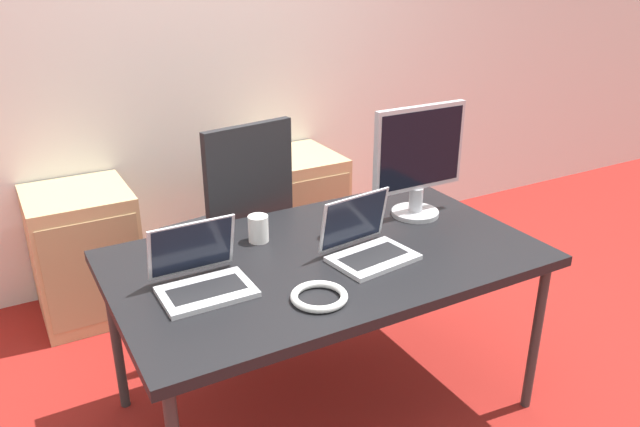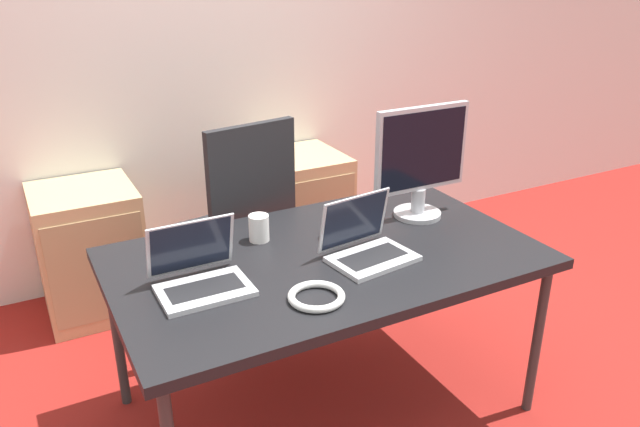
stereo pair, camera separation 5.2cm
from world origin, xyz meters
name	(u,v)px [view 1 (the left image)]	position (x,y,z in m)	size (l,w,h in m)	color
ground_plane	(325,404)	(0.00, 0.00, 0.00)	(14.00, 14.00, 0.00)	maroon
wall_back	(186,48)	(0.00, 1.56, 1.30)	(10.00, 0.05, 2.60)	silver
desk	(326,264)	(0.00, 0.00, 0.68)	(1.61, 0.95, 0.72)	black
office_chair	(233,251)	(-0.09, 0.78, 0.42)	(0.56, 0.59, 1.10)	#232326
cabinet_left	(85,254)	(-0.72, 1.27, 0.34)	(0.50, 0.51, 0.69)	tan
cabinet_right	(294,210)	(0.50, 1.27, 0.34)	(0.50, 0.51, 0.69)	tan
laptop_left	(367,245)	(0.12, -0.09, 0.77)	(0.34, 0.29, 0.23)	silver
laptop_right	(202,276)	(-0.50, -0.02, 0.77)	(0.31, 0.27, 0.23)	silver
monitor	(419,160)	(0.53, 0.14, 0.97)	(0.44, 0.21, 0.49)	#B7B7BC
coffee_cup_white	(258,229)	(-0.18, 0.23, 0.78)	(0.08, 0.08, 0.11)	white
coffee_cup_brown	(337,225)	(0.12, 0.11, 0.77)	(0.08, 0.08, 0.10)	brown
cable_coil	(319,296)	(-0.19, -0.28, 0.74)	(0.19, 0.19, 0.03)	white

